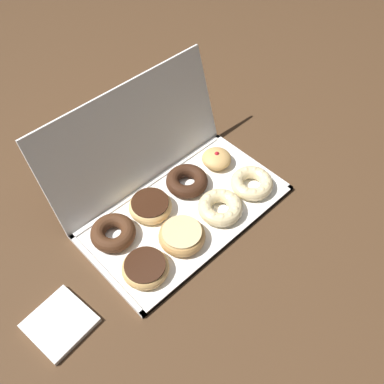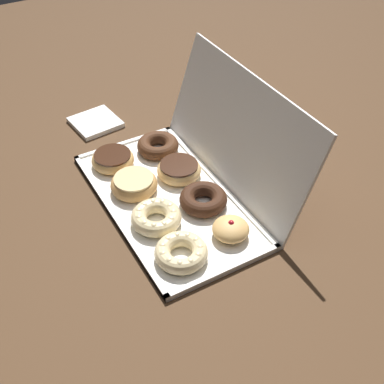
{
  "view_description": "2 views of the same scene",
  "coord_description": "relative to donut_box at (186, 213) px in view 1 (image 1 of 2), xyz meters",
  "views": [
    {
      "loc": [
        -0.46,
        -0.5,
        0.92
      ],
      "look_at": [
        0.05,
        0.03,
        0.03
      ],
      "focal_mm": 39.94,
      "sensor_mm": 36.0,
      "label": 1
    },
    {
      "loc": [
        0.85,
        -0.41,
        0.86
      ],
      "look_at": [
        0.05,
        0.04,
        0.05
      ],
      "focal_mm": 47.53,
      "sensor_mm": 36.0,
      "label": 2
    }
  ],
  "objects": [
    {
      "name": "glazed_ring_donut_1",
      "position": [
        -0.07,
        -0.06,
        0.03
      ],
      "size": [
        0.12,
        0.12,
        0.04
      ],
      "color": "tan",
      "rests_on": "donut_box"
    },
    {
      "name": "cruller_donut_3",
      "position": [
        0.19,
        -0.06,
        0.02
      ],
      "size": [
        0.12,
        0.12,
        0.04
      ],
      "color": "beige",
      "rests_on": "donut_box"
    },
    {
      "name": "ground_plane",
      "position": [
        0.0,
        0.0,
        -0.01
      ],
      "size": [
        3.0,
        3.0,
        0.0
      ],
      "primitive_type": "plane",
      "color": "#4C331E"
    },
    {
      "name": "donut_box",
      "position": [
        0.0,
        0.0,
        0.0
      ],
      "size": [
        0.54,
        0.29,
        0.01
      ],
      "color": "white",
      "rests_on": "ground"
    },
    {
      "name": "jelly_filled_donut_7",
      "position": [
        0.18,
        0.07,
        0.03
      ],
      "size": [
        0.09,
        0.09,
        0.05
      ],
      "color": "tan",
      "rests_on": "donut_box"
    },
    {
      "name": "chocolate_cake_ring_donut_4",
      "position": [
        -0.19,
        0.07,
        0.02
      ],
      "size": [
        0.11,
        0.11,
        0.04
      ],
      "color": "#472816",
      "rests_on": "donut_box"
    },
    {
      "name": "napkin_stack",
      "position": [
        -0.41,
        -0.03,
        0.0
      ],
      "size": [
        0.14,
        0.14,
        0.01
      ],
      "primitive_type": "cube",
      "rotation": [
        0.0,
        0.0,
        0.11
      ],
      "color": "white",
      "rests_on": "ground"
    },
    {
      "name": "box_lid_open",
      "position": [
        0.0,
        0.2,
        0.14
      ],
      "size": [
        0.54,
        0.1,
        0.28
      ],
      "primitive_type": "cube",
      "rotation": [
        1.25,
        0.0,
        0.0
      ],
      "color": "white",
      "rests_on": "ground"
    },
    {
      "name": "chocolate_cake_ring_donut_6",
      "position": [
        0.06,
        0.07,
        0.02
      ],
      "size": [
        0.12,
        0.12,
        0.04
      ],
      "color": "#381E11",
      "rests_on": "donut_box"
    },
    {
      "name": "chocolate_frosted_donut_0",
      "position": [
        -0.19,
        -0.06,
        0.02
      ],
      "size": [
        0.11,
        0.11,
        0.04
      ],
      "color": "tan",
      "rests_on": "donut_box"
    },
    {
      "name": "cruller_donut_2",
      "position": [
        0.06,
        -0.06,
        0.03
      ],
      "size": [
        0.12,
        0.12,
        0.04
      ],
      "color": "beige",
      "rests_on": "donut_box"
    },
    {
      "name": "chocolate_frosted_donut_5",
      "position": [
        -0.07,
        0.07,
        0.02
      ],
      "size": [
        0.11,
        0.11,
        0.04
      ],
      "color": "#E5B770",
      "rests_on": "donut_box"
    }
  ]
}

